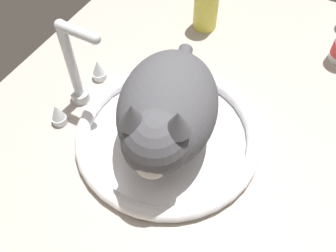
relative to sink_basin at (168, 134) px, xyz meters
The scene contains 5 objects.
countertop 3.83cm from the sink_basin, 15.22° to the left, with size 117.71×79.75×3.00cm, color #ADA399.
sink_basin is the anchor object (origin of this frame).
faucet 21.99cm from the sink_basin, 90.00° to the left, with size 17.53×10.51×20.90cm.
cat 9.63cm from the sink_basin, 162.07° to the right, with size 37.13×25.08×18.78cm.
soap_pump_bottle 36.64cm from the sink_basin, 13.74° to the left, with size 5.99×5.99×17.66cm.
Camera 1 is at (-39.93, -21.13, 64.91)cm, focal length 39.85 mm.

